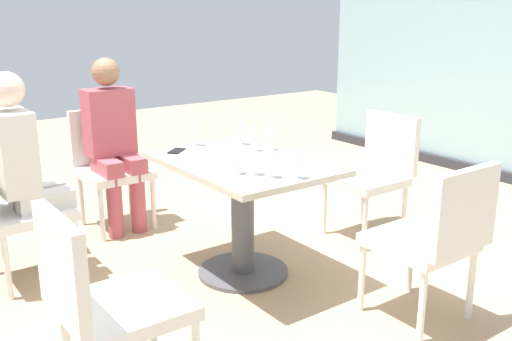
{
  "coord_description": "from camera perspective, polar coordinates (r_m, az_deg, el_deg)",
  "views": [
    {
      "loc": [
        2.74,
        -1.9,
        1.6
      ],
      "look_at": [
        0.0,
        0.1,
        0.65
      ],
      "focal_mm": 40.86,
      "sensor_mm": 36.0,
      "label": 1
    }
  ],
  "objects": [
    {
      "name": "cell_phone_on_table",
      "position": [
        3.68,
        -7.78,
        1.92
      ],
      "size": [
        0.14,
        0.16,
        0.01
      ],
      "primitive_type": "cube",
      "rotation": [
        0.0,
        0.0,
        0.68
      ],
      "color": "black",
      "rests_on": "dining_table_main"
    },
    {
      "name": "wine_glass_5",
      "position": [
        3.04,
        4.17,
        1.6
      ],
      "size": [
        0.07,
        0.07,
        0.18
      ],
      "color": "silver",
      "rests_on": "dining_table_main"
    },
    {
      "name": "wine_glass_1",
      "position": [
        3.66,
        1.35,
        4.04
      ],
      "size": [
        0.07,
        0.07,
        0.18
      ],
      "color": "silver",
      "rests_on": "dining_table_main"
    },
    {
      "name": "chair_front_right",
      "position": [
        2.43,
        -14.74,
        -11.9
      ],
      "size": [
        0.46,
        0.5,
        0.87
      ],
      "color": "silver",
      "rests_on": "ground_plane"
    },
    {
      "name": "wine_glass_6",
      "position": [
        3.05,
        1.54,
        1.66
      ],
      "size": [
        0.07,
        0.07,
        0.18
      ],
      "color": "silver",
      "rests_on": "dining_table_main"
    },
    {
      "name": "wine_glass_0",
      "position": [
        3.8,
        -5.9,
        4.37
      ],
      "size": [
        0.07,
        0.07,
        0.18
      ],
      "color": "silver",
      "rests_on": "dining_table_main"
    },
    {
      "name": "chair_far_right",
      "position": [
        3.09,
        17.19,
        -5.96
      ],
      "size": [
        0.5,
        0.46,
        0.87
      ],
      "color": "silver",
      "rests_on": "ground_plane"
    },
    {
      "name": "chair_front_left",
      "position": [
        3.68,
        -22.9,
        -3.04
      ],
      "size": [
        0.46,
        0.5,
        0.87
      ],
      "color": "silver",
      "rests_on": "ground_plane"
    },
    {
      "name": "chair_side_end",
      "position": [
        4.49,
        -14.18,
        0.93
      ],
      "size": [
        0.5,
        0.46,
        0.87
      ],
      "color": "silver",
      "rests_on": "ground_plane"
    },
    {
      "name": "wine_glass_2",
      "position": [
        3.64,
        -0.24,
        3.96
      ],
      "size": [
        0.07,
        0.07,
        0.18
      ],
      "color": "silver",
      "rests_on": "dining_table_main"
    },
    {
      "name": "wine_glass_4",
      "position": [
        3.81,
        -1.37,
        4.48
      ],
      "size": [
        0.07,
        0.07,
        0.18
      ],
      "color": "silver",
      "rests_on": "dining_table_main"
    },
    {
      "name": "dining_table_main",
      "position": [
        3.5,
        -1.32,
        -2.38
      ],
      "size": [
        1.11,
        0.77,
        0.73
      ],
      "color": "#BCB29E",
      "rests_on": "ground_plane"
    },
    {
      "name": "person_front_left",
      "position": [
        3.65,
        -21.58,
        0.28
      ],
      "size": [
        0.34,
        0.39,
        1.26
      ],
      "color": "silver",
      "rests_on": "ground_plane"
    },
    {
      "name": "person_side_end",
      "position": [
        4.34,
        -13.8,
        3.24
      ],
      "size": [
        0.39,
        0.34,
        1.26
      ],
      "color": "#B24C56",
      "rests_on": "ground_plane"
    },
    {
      "name": "chair_near_window",
      "position": [
        4.25,
        11.63,
        0.28
      ],
      "size": [
        0.46,
        0.51,
        0.87
      ],
      "color": "silver",
      "rests_on": "ground_plane"
    },
    {
      "name": "handbag_0",
      "position": [
        4.2,
        -18.72,
        -5.57
      ],
      "size": [
        0.32,
        0.19,
        0.28
      ],
      "primitive_type": "cube",
      "rotation": [
        0.0,
        0.0,
        -0.1
      ],
      "color": "#232328",
      "rests_on": "ground_plane"
    },
    {
      "name": "wine_glass_3",
      "position": [
        3.1,
        -0.2,
        1.91
      ],
      "size": [
        0.07,
        0.07,
        0.18
      ],
      "color": "silver",
      "rests_on": "dining_table_main"
    },
    {
      "name": "coffee_cup",
      "position": [
        3.15,
        -2.04,
        0.47
      ],
      "size": [
        0.08,
        0.08,
        0.09
      ],
      "primitive_type": "cylinder",
      "color": "white",
      "rests_on": "dining_table_main"
    },
    {
      "name": "ground_plane",
      "position": [
        3.69,
        -1.27,
        -10.01
      ],
      "size": [
        12.0,
        12.0,
        0.0
      ],
      "primitive_type": "plane",
      "color": "tan"
    }
  ]
}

